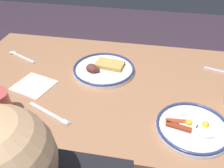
# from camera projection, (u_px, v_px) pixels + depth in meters

# --- Properties ---
(dining_table) EXTENTS (1.26, 0.78, 0.74)m
(dining_table) POSITION_uv_depth(u_px,v_px,m) (100.00, 98.00, 1.15)
(dining_table) COLOR #A5704E
(dining_table) RESTS_ON ground_plane
(plate_near_main) EXTENTS (0.28, 0.28, 0.05)m
(plate_near_main) POSITION_uv_depth(u_px,v_px,m) (104.00, 69.00, 1.17)
(plate_near_main) COLOR white
(plate_near_main) RESTS_ON dining_table
(plate_center_pancakes) EXTENTS (0.25, 0.25, 0.04)m
(plate_center_pancakes) POSITION_uv_depth(u_px,v_px,m) (193.00, 127.00, 0.87)
(plate_center_pancakes) COLOR white
(plate_center_pancakes) RESTS_ON dining_table
(paper_napkin) EXTENTS (0.18, 0.18, 0.00)m
(paper_napkin) POSITION_uv_depth(u_px,v_px,m) (34.00, 85.00, 1.08)
(paper_napkin) COLOR white
(paper_napkin) RESTS_ON dining_table
(fork_near) EXTENTS (0.19, 0.10, 0.01)m
(fork_near) POSITION_uv_depth(u_px,v_px,m) (49.00, 113.00, 0.94)
(fork_near) COLOR silver
(fork_near) RESTS_ON dining_table
(tea_spoon) EXTENTS (0.17, 0.09, 0.01)m
(tea_spoon) POSITION_uv_depth(u_px,v_px,m) (18.00, 55.00, 1.29)
(tea_spoon) COLOR silver
(tea_spoon) RESTS_ON dining_table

